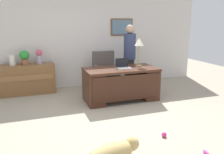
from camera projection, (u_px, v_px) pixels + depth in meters
The scene contains 14 objects.
ground_plane at pixel (117, 118), 4.53m from camera, with size 12.00×12.00×0.00m, color #9E937F.
back_wall at pixel (85, 39), 6.61m from camera, with size 7.00×0.16×2.70m.
desk at pixel (121, 83), 5.47m from camera, with size 1.69×0.84×0.77m.
credenza at pixel (28, 79), 5.99m from camera, with size 1.36×0.50×0.76m.
armchair at pixel (105, 72), 6.36m from camera, with size 0.60×0.59×1.03m.
person_standing at pixel (130, 56), 6.27m from camera, with size 0.32×0.32×1.74m.
dog_lying at pixel (113, 153), 3.05m from camera, with size 0.85×0.48×0.30m.
laptop at pixel (123, 66), 5.41m from camera, with size 0.32×0.22×0.22m.
desk_lamp at pixel (139, 44), 5.54m from camera, with size 0.22×0.22×0.67m.
vase_with_flowers at pixel (39, 56), 5.96m from camera, with size 0.17×0.17×0.37m.
vase_empty at pixel (12, 60), 5.77m from camera, with size 0.15×0.15×0.26m, color silver.
potted_plant at pixel (24, 57), 5.85m from camera, with size 0.24×0.24×0.36m.
dog_toy_ball at pixel (164, 135), 3.78m from camera, with size 0.08×0.08×0.08m, color #D8338C.
dog_toy_bone at pixel (207, 153), 3.27m from camera, with size 0.17×0.05×0.05m, color #D8338C.
Camera 1 is at (-1.47, -3.96, 1.83)m, focal length 37.40 mm.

